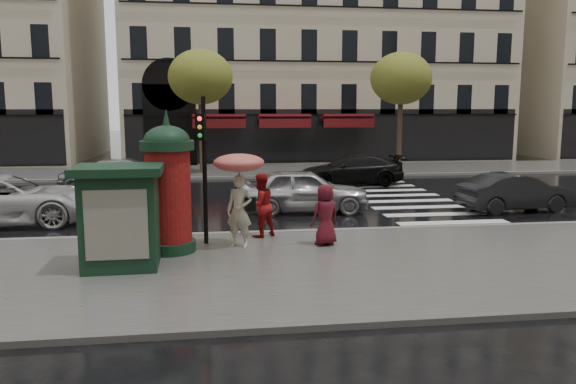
{
  "coord_description": "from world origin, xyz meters",
  "views": [
    {
      "loc": [
        -1.56,
        -12.49,
        3.6
      ],
      "look_at": [
        0.38,
        1.5,
        1.47
      ],
      "focal_mm": 35.0,
      "sensor_mm": 36.0,
      "label": 1
    }
  ],
  "objects": [
    {
      "name": "ground",
      "position": [
        0.0,
        0.0,
        0.0
      ],
      "size": [
        160.0,
        160.0,
        0.0
      ],
      "primitive_type": "plane",
      "color": "black",
      "rests_on": "ground"
    },
    {
      "name": "near_sidewalk",
      "position": [
        0.0,
        -0.5,
        0.06
      ],
      "size": [
        90.0,
        7.0,
        0.12
      ],
      "primitive_type": "cube",
      "color": "#474744",
      "rests_on": "ground"
    },
    {
      "name": "far_sidewalk",
      "position": [
        0.0,
        19.0,
        0.06
      ],
      "size": [
        90.0,
        6.0,
        0.12
      ],
      "primitive_type": "cube",
      "color": "#474744",
      "rests_on": "ground"
    },
    {
      "name": "near_kerb",
      "position": [
        0.0,
        3.0,
        0.07
      ],
      "size": [
        90.0,
        0.25,
        0.14
      ],
      "primitive_type": "cube",
      "color": "slate",
      "rests_on": "ground"
    },
    {
      "name": "far_kerb",
      "position": [
        0.0,
        16.0,
        0.07
      ],
      "size": [
        90.0,
        0.25,
        0.14
      ],
      "primitive_type": "cube",
      "color": "slate",
      "rests_on": "ground"
    },
    {
      "name": "zebra_crossing",
      "position": [
        6.0,
        9.6,
        0.01
      ],
      "size": [
        3.6,
        11.75,
        0.01
      ],
      "primitive_type": "cube",
      "color": "silver",
      "rests_on": "ground"
    },
    {
      "name": "bldg_far_corner",
      "position": [
        6.0,
        30.0,
        11.31
      ],
      "size": [
        26.0,
        14.0,
        22.9
      ],
      "color": "#B7A88C",
      "rests_on": "ground"
    },
    {
      "name": "tree_far_left",
      "position": [
        -2.0,
        18.0,
        5.17
      ],
      "size": [
        3.4,
        3.4,
        6.64
      ],
      "color": "#38281C",
      "rests_on": "ground"
    },
    {
      "name": "tree_far_right",
      "position": [
        9.0,
        18.0,
        5.17
      ],
      "size": [
        3.4,
        3.4,
        6.64
      ],
      "color": "#38281C",
      "rests_on": "ground"
    },
    {
      "name": "woman_umbrella",
      "position": [
        -0.86,
        1.38,
        1.72
      ],
      "size": [
        1.27,
        1.27,
        2.43
      ],
      "color": "#BDB89C",
      "rests_on": "near_sidewalk"
    },
    {
      "name": "woman_red",
      "position": [
        -0.25,
        2.4,
        0.99
      ],
      "size": [
        1.06,
        0.99,
        1.74
      ],
      "primitive_type": "imported",
      "rotation": [
        0.0,
        0.0,
        3.67
      ],
      "color": "maroon",
      "rests_on": "near_sidewalk"
    },
    {
      "name": "man_burgundy",
      "position": [
        1.31,
        1.26,
        0.9
      ],
      "size": [
        0.9,
        0.75,
        1.56
      ],
      "primitive_type": "imported",
      "rotation": [
        0.0,
        0.0,
        3.53
      ],
      "color": "#51101A",
      "rests_on": "near_sidewalk"
    },
    {
      "name": "morris_column",
      "position": [
        -2.58,
        1.14,
        1.78
      ],
      "size": [
        1.29,
        1.29,
        3.46
      ],
      "color": "black",
      "rests_on": "near_sidewalk"
    },
    {
      "name": "traffic_light",
      "position": [
        -1.73,
        1.73,
        2.4
      ],
      "size": [
        0.28,
        0.37,
        3.75
      ],
      "color": "black",
      "rests_on": "near_sidewalk"
    },
    {
      "name": "newsstand",
      "position": [
        -3.53,
        -0.12,
        1.28
      ],
      "size": [
        1.9,
        1.61,
        2.25
      ],
      "color": "black",
      "rests_on": "near_sidewalk"
    },
    {
      "name": "car_silver",
      "position": [
        1.62,
        6.43,
        0.77
      ],
      "size": [
        4.6,
        2.11,
        1.53
      ],
      "primitive_type": "imported",
      "rotation": [
        0.0,
        0.0,
        1.5
      ],
      "color": "#B8B8BD",
      "rests_on": "ground"
    },
    {
      "name": "car_darkgrey",
      "position": [
        9.0,
        5.62,
        0.66
      ],
      "size": [
        4.16,
        1.84,
        1.33
      ],
      "primitive_type": "imported",
      "rotation": [
        0.0,
        0.0,
        1.68
      ],
      "color": "black",
      "rests_on": "ground"
    },
    {
      "name": "car_white",
      "position": [
        -7.92,
        5.66,
        0.77
      ],
      "size": [
        5.77,
        3.04,
        1.55
      ],
      "primitive_type": "imported",
      "rotation": [
        0.0,
        0.0,
        1.66
      ],
      "color": "silver",
      "rests_on": "ground"
    },
    {
      "name": "car_black",
      "position": [
        4.96,
        13.0,
        0.71
      ],
      "size": [
        4.91,
        2.04,
        1.42
      ],
      "primitive_type": "imported",
      "rotation": [
        0.0,
        0.0,
        -1.56
      ],
      "color": "black",
      "rests_on": "ground"
    },
    {
      "name": "car_far_silver",
      "position": [
        -6.05,
        13.01,
        0.74
      ],
      "size": [
        4.36,
        1.85,
        1.47
      ],
      "primitive_type": "imported",
      "rotation": [
        0.0,
        0.0,
        -1.6
      ],
      "color": "#9A9A9E",
      "rests_on": "ground"
    }
  ]
}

